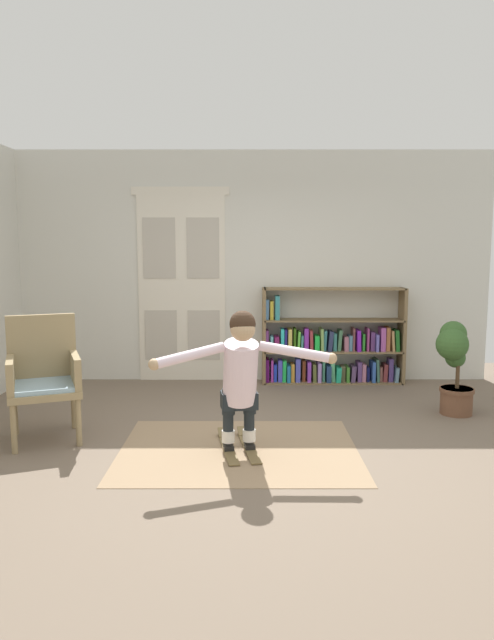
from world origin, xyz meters
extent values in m
plane|color=#6F5F4F|center=(0.00, 0.00, 0.00)|extent=(7.20, 7.20, 0.00)
cube|color=silver|center=(0.00, 2.60, 1.45)|extent=(6.00, 0.10, 2.90)
cube|color=silver|center=(-1.18, 2.54, 1.18)|extent=(0.55, 0.04, 2.35)
cube|color=#B7AFA1|center=(-1.18, 2.52, 1.69)|extent=(0.41, 0.01, 0.76)
cube|color=#B7AFA1|center=(-1.18, 2.52, 0.59)|extent=(0.41, 0.01, 0.64)
cube|color=silver|center=(-0.63, 2.54, 1.18)|extent=(0.55, 0.04, 2.35)
cube|color=#B7AFA1|center=(-0.63, 2.52, 1.69)|extent=(0.41, 0.01, 0.76)
cube|color=#B7AFA1|center=(-0.63, 2.52, 0.59)|extent=(0.41, 0.01, 0.64)
cube|color=silver|center=(-0.91, 2.54, 2.40)|extent=(1.22, 0.04, 0.10)
cube|color=#957A5C|center=(-0.15, -0.01, 0.00)|extent=(2.01, 1.57, 0.01)
cube|color=olive|center=(0.14, 2.39, 0.60)|extent=(0.04, 0.30, 1.20)
cube|color=olive|center=(1.87, 2.39, 0.60)|extent=(0.04, 0.30, 1.20)
cube|color=olive|center=(1.00, 2.39, 0.01)|extent=(1.74, 0.30, 0.02)
cube|color=olive|center=(1.00, 2.39, 0.40)|extent=(1.74, 0.30, 0.02)
cube|color=olive|center=(1.00, 2.39, 0.80)|extent=(1.74, 0.30, 0.02)
cube|color=olive|center=(1.00, 2.39, 1.19)|extent=(1.74, 0.30, 0.02)
cube|color=#4E0E58|center=(0.18, 2.39, 0.16)|extent=(0.05, 0.22, 0.29)
cube|color=purple|center=(0.24, 2.39, 0.16)|extent=(0.03, 0.17, 0.28)
cube|color=blue|center=(0.28, 2.40, 0.13)|extent=(0.04, 0.17, 0.22)
cube|color=#4B4BD1|center=(0.34, 2.38, 0.16)|extent=(0.05, 0.15, 0.28)
cube|color=#23CE54|center=(0.39, 2.38, 0.16)|extent=(0.05, 0.16, 0.27)
cube|color=#1E6BA2|center=(0.45, 2.37, 0.13)|extent=(0.04, 0.23, 0.21)
cube|color=gold|center=(0.50, 2.38, 0.13)|extent=(0.04, 0.17, 0.23)
cube|color=#4D53C9|center=(0.56, 2.38, 0.17)|extent=(0.06, 0.16, 0.29)
cube|color=brown|center=(0.64, 2.41, 0.15)|extent=(0.04, 0.14, 0.26)
cube|color=purple|center=(0.71, 2.38, 0.15)|extent=(0.04, 0.19, 0.25)
cube|color=#596231|center=(0.77, 2.37, 0.13)|extent=(0.05, 0.17, 0.23)
cube|color=#9E7DCC|center=(0.83, 2.37, 0.14)|extent=(0.04, 0.21, 0.24)
cube|color=#489774|center=(0.89, 2.40, 0.15)|extent=(0.03, 0.18, 0.26)
cube|color=navy|center=(0.95, 2.37, 0.12)|extent=(0.06, 0.22, 0.21)
cube|color=#63C588|center=(1.00, 2.41, 0.16)|extent=(0.06, 0.19, 0.29)
cube|color=#1FAB81|center=(1.07, 2.38, 0.11)|extent=(0.07, 0.22, 0.19)
cube|color=brown|center=(1.13, 2.40, 0.12)|extent=(0.05, 0.16, 0.20)
cube|color=#3D802A|center=(1.19, 2.39, 0.12)|extent=(0.03, 0.23, 0.19)
cube|color=#543E67|center=(1.26, 2.39, 0.12)|extent=(0.07, 0.22, 0.21)
cube|color=#5F407E|center=(1.34, 2.39, 0.15)|extent=(0.05, 0.18, 0.25)
cube|color=#AE6D8C|center=(1.40, 2.39, 0.13)|extent=(0.05, 0.16, 0.22)
cube|color=#12174E|center=(1.45, 2.40, 0.11)|extent=(0.03, 0.17, 0.18)
cube|color=#3059AE|center=(1.51, 2.38, 0.15)|extent=(0.04, 0.23, 0.26)
cube|color=#3C6959|center=(1.57, 2.41, 0.16)|extent=(0.05, 0.24, 0.29)
cube|color=#8F5752|center=(1.61, 2.40, 0.11)|extent=(0.03, 0.15, 0.19)
cube|color=brown|center=(1.67, 2.40, 0.13)|extent=(0.06, 0.18, 0.22)
cube|color=#4B3779|center=(1.73, 2.39, 0.17)|extent=(0.06, 0.15, 0.29)
cube|color=#678FAB|center=(1.80, 2.39, 0.11)|extent=(0.05, 0.22, 0.19)
cube|color=#844096|center=(0.17, 2.39, 0.54)|extent=(0.04, 0.19, 0.26)
cube|color=#63B9C9|center=(0.23, 2.38, 0.51)|extent=(0.03, 0.19, 0.19)
cube|color=#721B56|center=(0.30, 2.39, 0.51)|extent=(0.06, 0.23, 0.19)
cube|color=#2FD6D4|center=(0.37, 2.40, 0.55)|extent=(0.04, 0.18, 0.28)
cube|color=navy|center=(0.41, 2.39, 0.55)|extent=(0.03, 0.17, 0.27)
cube|color=#CBBE5A|center=(0.46, 2.38, 0.55)|extent=(0.05, 0.21, 0.28)
cube|color=#3A6B19|center=(0.52, 2.41, 0.56)|extent=(0.03, 0.18, 0.28)
cube|color=#5CC741|center=(0.57, 2.39, 0.54)|extent=(0.04, 0.22, 0.25)
cube|color=teal|center=(0.61, 2.39, 0.51)|extent=(0.04, 0.16, 0.20)
cube|color=purple|center=(0.66, 2.38, 0.56)|extent=(0.05, 0.16, 0.29)
cube|color=#B63F46|center=(0.73, 2.41, 0.54)|extent=(0.05, 0.15, 0.26)
cube|color=#21D549|center=(0.80, 2.40, 0.51)|extent=(0.06, 0.21, 0.19)
cube|color=#79A254|center=(0.86, 2.38, 0.56)|extent=(0.04, 0.24, 0.29)
cube|color=teal|center=(0.90, 2.40, 0.54)|extent=(0.05, 0.18, 0.26)
cube|color=navy|center=(0.96, 2.37, 0.54)|extent=(0.07, 0.21, 0.26)
cube|color=teal|center=(1.02, 2.39, 0.53)|extent=(0.04, 0.16, 0.22)
cube|color=#457954|center=(1.09, 2.40, 0.55)|extent=(0.06, 0.17, 0.27)
cube|color=#A06178|center=(1.16, 2.38, 0.51)|extent=(0.06, 0.18, 0.18)
cube|color=#5485A5|center=(1.22, 2.40, 0.51)|extent=(0.04, 0.18, 0.19)
cube|color=brown|center=(1.26, 2.39, 0.56)|extent=(0.03, 0.18, 0.29)
cube|color=purple|center=(1.31, 2.38, 0.55)|extent=(0.05, 0.23, 0.27)
cube|color=green|center=(1.38, 2.41, 0.52)|extent=(0.03, 0.21, 0.22)
cube|color=#913676|center=(1.43, 2.38, 0.56)|extent=(0.03, 0.20, 0.29)
cube|color=#5E3574|center=(1.49, 2.38, 0.53)|extent=(0.05, 0.15, 0.24)
cube|color=#6762C2|center=(1.54, 2.38, 0.52)|extent=(0.03, 0.24, 0.21)
cube|color=#A5509F|center=(1.62, 2.38, 0.56)|extent=(0.06, 0.19, 0.30)
cube|color=#AF6C3F|center=(1.69, 2.39, 0.56)|extent=(0.05, 0.16, 0.30)
cube|color=tan|center=(1.74, 2.40, 0.54)|extent=(0.05, 0.23, 0.26)
cube|color=#1F6524|center=(1.79, 2.39, 0.55)|extent=(0.06, 0.23, 0.27)
cube|color=#5E97D5|center=(0.18, 2.40, 0.93)|extent=(0.04, 0.14, 0.25)
cube|color=gold|center=(0.23, 2.39, 0.92)|extent=(0.04, 0.15, 0.23)
cube|color=teal|center=(0.30, 2.38, 0.96)|extent=(0.05, 0.19, 0.30)
cylinder|color=#958059|center=(-2.02, -0.10, 0.21)|extent=(0.06, 0.06, 0.42)
cylinder|color=#958059|center=(-1.53, 0.09, 0.21)|extent=(0.06, 0.06, 0.42)
cylinder|color=#958059|center=(-2.21, 0.38, 0.21)|extent=(0.06, 0.06, 0.42)
cylinder|color=#958059|center=(-1.72, 0.57, 0.21)|extent=(0.06, 0.06, 0.42)
cube|color=#958059|center=(-1.87, 0.24, 0.45)|extent=(0.78, 0.78, 0.06)
cube|color=#93B3C5|center=(-1.87, 0.24, 0.50)|extent=(0.70, 0.70, 0.04)
cube|color=#958059|center=(-1.97, 0.49, 0.80)|extent=(0.58, 0.27, 0.60)
cube|color=#958059|center=(-2.12, 0.14, 0.62)|extent=(0.26, 0.54, 0.28)
cube|color=#958059|center=(-1.62, 0.33, 0.62)|extent=(0.26, 0.54, 0.28)
cylinder|color=brown|center=(2.08, 1.03, 0.14)|extent=(0.32, 0.32, 0.27)
cylinder|color=brown|center=(2.08, 1.03, 0.25)|extent=(0.35, 0.35, 0.04)
cylinder|color=#4C3823|center=(2.08, 1.03, 0.45)|extent=(0.04, 0.04, 0.36)
sphere|color=#355A28|center=(2.04, 1.10, 0.82)|extent=(0.27, 0.27, 0.27)
sphere|color=#355A28|center=(2.07, 1.08, 0.58)|extent=(0.21, 0.21, 0.21)
sphere|color=#355A28|center=(2.01, 1.01, 0.73)|extent=(0.33, 0.33, 0.33)
cube|color=brown|center=(-0.24, -0.03, 0.01)|extent=(0.21, 0.75, 0.01)
cube|color=brown|center=(-0.29, 0.31, 0.05)|extent=(0.11, 0.13, 0.06)
cube|color=black|center=(-0.23, -0.05, 0.04)|extent=(0.10, 0.13, 0.04)
cube|color=brown|center=(-0.06, 0.00, 0.01)|extent=(0.21, 0.75, 0.01)
cube|color=brown|center=(-0.11, 0.34, 0.05)|extent=(0.11, 0.13, 0.06)
cube|color=black|center=(-0.05, -0.02, 0.04)|extent=(0.10, 0.13, 0.04)
cylinder|color=white|center=(-0.24, -0.03, 0.13)|extent=(0.13, 0.13, 0.10)
cylinder|color=black|center=(-0.24, -0.03, 0.33)|extent=(0.10, 0.10, 0.30)
cylinder|color=black|center=(-0.23, -0.05, 0.43)|extent=(0.13, 0.13, 0.22)
cylinder|color=white|center=(-0.06, 0.00, 0.13)|extent=(0.13, 0.13, 0.10)
cylinder|color=black|center=(-0.06, 0.00, 0.33)|extent=(0.10, 0.10, 0.30)
cylinder|color=black|center=(-0.05, -0.02, 0.43)|extent=(0.13, 0.13, 0.22)
cube|color=black|center=(-0.14, -0.04, 0.44)|extent=(0.33, 0.23, 0.14)
cylinder|color=silver|center=(-0.13, -0.11, 0.69)|extent=(0.34, 0.45, 0.58)
sphere|color=tan|center=(-0.11, -0.24, 1.07)|extent=(0.23, 0.23, 0.20)
sphere|color=#382619|center=(-0.11, -0.23, 1.11)|extent=(0.24, 0.24, 0.21)
cylinder|color=silver|center=(-0.52, -0.33, 0.88)|extent=(0.56, 0.34, 0.17)
sphere|color=tan|center=(-0.78, -0.46, 0.84)|extent=(0.10, 0.10, 0.09)
cylinder|color=silver|center=(0.31, -0.19, 0.88)|extent=(0.59, 0.16, 0.17)
sphere|color=tan|center=(0.60, -0.23, 0.84)|extent=(0.10, 0.10, 0.09)
camera|label=1|loc=(-0.08, -4.67, 1.73)|focal=31.97mm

